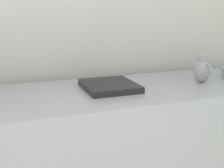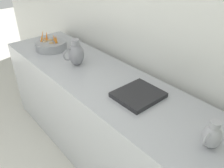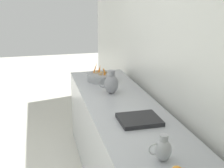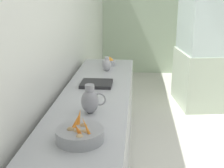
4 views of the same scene
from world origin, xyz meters
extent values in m
cube|color=#ADAFB5|center=(-1.49, 0.08, 0.46)|extent=(0.70, 3.01, 0.93)
ellipsoid|color=#A3A3A8|center=(-1.46, 0.94, 1.00)|extent=(0.11, 0.11, 0.15)
cylinder|color=#A3A3A8|center=(-1.46, 0.94, 1.09)|extent=(0.06, 0.06, 0.04)
torus|color=#A3A3A8|center=(-1.40, 0.94, 1.02)|extent=(0.08, 0.01, 0.08)
cube|color=#232326|center=(-1.51, 0.32, 0.95)|extent=(0.34, 0.30, 0.04)
camera|label=1|loc=(0.05, -0.24, 1.38)|focal=46.14mm
camera|label=2|loc=(-0.41, 1.31, 1.94)|focal=37.22mm
camera|label=3|loc=(-0.72, 2.54, 1.98)|focal=48.56mm
camera|label=4|loc=(-1.07, -2.87, 1.96)|focal=49.37mm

